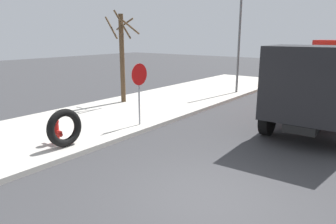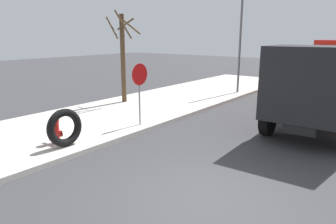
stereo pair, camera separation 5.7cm
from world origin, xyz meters
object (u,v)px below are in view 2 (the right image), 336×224
(loose_tire, at_px, (65,128))
(street_light_pole, at_px, (240,39))
(fire_hydrant, at_px, (56,129))
(stop_sign, at_px, (140,83))
(bare_tree, at_px, (123,55))
(dump_truck_orange, at_px, (329,65))
(dump_truck_red, at_px, (324,84))

(loose_tire, relative_size, street_light_pole, 0.19)
(fire_hydrant, bearing_deg, loose_tire, -88.30)
(stop_sign, height_order, bare_tree, bare_tree)
(loose_tire, relative_size, stop_sign, 0.50)
(stop_sign, xyz_separation_m, dump_truck_orange, (12.33, -3.64, -0.07))
(fire_hydrant, distance_m, dump_truck_orange, 15.94)
(stop_sign, distance_m, street_light_pole, 8.33)
(loose_tire, xyz_separation_m, bare_tree, (5.43, 3.14, 1.69))
(stop_sign, relative_size, dump_truck_orange, 0.31)
(loose_tire, distance_m, bare_tree, 6.49)
(loose_tire, distance_m, stop_sign, 3.14)
(stop_sign, xyz_separation_m, street_light_pole, (8.21, 0.13, 1.43))
(dump_truck_red, bearing_deg, street_light_pole, 52.88)
(stop_sign, distance_m, dump_truck_orange, 12.85)
(street_light_pole, bearing_deg, dump_truck_red, -127.12)
(dump_truck_red, xyz_separation_m, dump_truck_orange, (8.06, 1.44, 0.00))
(dump_truck_orange, bearing_deg, loose_tire, 165.97)
(fire_hydrant, xyz_separation_m, dump_truck_orange, (15.32, -4.28, 1.03))
(dump_truck_red, relative_size, street_light_pole, 1.20)
(loose_tire, relative_size, dump_truck_red, 0.16)
(bare_tree, xyz_separation_m, street_light_pole, (5.76, -3.20, 0.71))
(loose_tire, xyz_separation_m, dump_truck_red, (7.25, -5.26, 0.90))
(fire_hydrant, relative_size, loose_tire, 0.72)
(fire_hydrant, xyz_separation_m, loose_tire, (0.01, -0.46, 0.13))
(dump_truck_red, bearing_deg, bare_tree, 102.25)
(stop_sign, height_order, street_light_pole, street_light_pole)
(loose_tire, relative_size, dump_truck_orange, 0.16)
(street_light_pole, bearing_deg, bare_tree, 150.97)
(stop_sign, bearing_deg, dump_truck_red, -49.91)
(loose_tire, height_order, street_light_pole, street_light_pole)
(dump_truck_orange, distance_m, bare_tree, 12.11)
(bare_tree, bearing_deg, stop_sign, -126.29)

